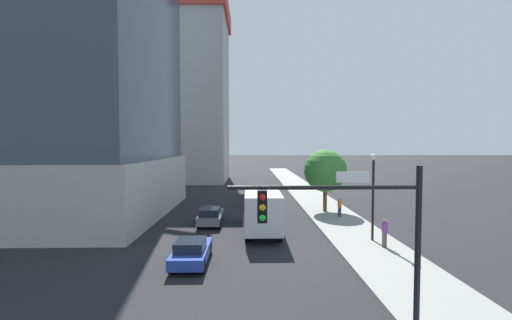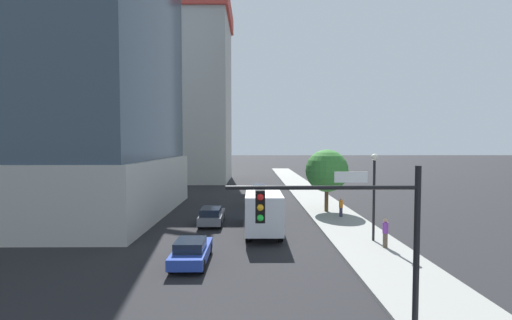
{
  "view_description": "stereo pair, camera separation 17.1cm",
  "coord_description": "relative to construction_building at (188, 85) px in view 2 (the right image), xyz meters",
  "views": [
    {
      "loc": [
        1.16,
        -8.44,
        6.39
      ],
      "look_at": [
        1.51,
        9.54,
        5.58
      ],
      "focal_mm": 23.35,
      "sensor_mm": 36.0,
      "label": 1
    },
    {
      "loc": [
        1.33,
        -8.45,
        6.39
      ],
      "look_at": [
        1.51,
        9.54,
        5.58
      ],
      "focal_mm": 23.35,
      "sensor_mm": 36.0,
      "label": 2
    }
  ],
  "objects": [
    {
      "name": "pedestrian_orange_shirt",
      "position": [
        19.27,
        -31.09,
        -16.0
      ],
      "size": [
        0.34,
        0.34,
        1.65
      ],
      "color": "#38334C",
      "rests_on": "sidewalk"
    },
    {
      "name": "car_gray",
      "position": [
        8.28,
        -33.21,
        -16.26
      ],
      "size": [
        1.79,
        4.29,
        1.46
      ],
      "color": "slate",
      "rests_on": "ground"
    },
    {
      "name": "pedestrian_purple_shirt",
      "position": [
        19.66,
        -39.81,
        -15.92
      ],
      "size": [
        0.34,
        0.34,
        1.78
      ],
      "color": "brown",
      "rests_on": "sidewalk"
    },
    {
      "name": "car_silver",
      "position": [
        12.33,
        -24.81,
        -16.33
      ],
      "size": [
        1.75,
        4.05,
        1.31
      ],
      "color": "#B7B7BC",
      "rests_on": "ground"
    },
    {
      "name": "construction_building",
      "position": [
        0.0,
        0.0,
        0.0
      ],
      "size": [
        15.55,
        15.02,
        38.33
      ],
      "color": "#B2AFA8",
      "rests_on": "ground"
    },
    {
      "name": "street_lamp",
      "position": [
        19.47,
        -38.33,
        -13.11
      ],
      "size": [
        0.44,
        0.44,
        5.68
      ],
      "color": "black",
      "rests_on": "sidewalk"
    },
    {
      "name": "street_tree",
      "position": [
        18.54,
        -28.68,
        -13.02
      ],
      "size": [
        3.99,
        3.99,
        5.83
      ],
      "color": "brown",
      "rests_on": "sidewalk"
    },
    {
      "name": "car_blue",
      "position": [
        8.28,
        -42.1,
        -16.3
      ],
      "size": [
        1.78,
        4.06,
        1.38
      ],
      "color": "#233D9E",
      "rests_on": "ground"
    },
    {
      "name": "sidewalk",
      "position": [
        18.9,
        -31.3,
        -16.92
      ],
      "size": [
        4.45,
        120.0,
        0.15
      ],
      "primitive_type": "cube",
      "color": "gray",
      "rests_on": "ground"
    },
    {
      "name": "traffic_light_pole",
      "position": [
        14.68,
        -48.83,
        -13.07
      ],
      "size": [
        6.49,
        0.48,
        5.56
      ],
      "color": "black",
      "rests_on": "sidewalk"
    },
    {
      "name": "car_gold",
      "position": [
        12.33,
        -18.32,
        -16.25
      ],
      "size": [
        1.75,
        4.29,
        1.5
      ],
      "color": "#AD8938",
      "rests_on": "ground"
    },
    {
      "name": "box_truck",
      "position": [
        12.33,
        -35.6,
        -15.23
      ],
      "size": [
        2.46,
        7.88,
        3.11
      ],
      "color": "#1E4799",
      "rests_on": "ground"
    }
  ]
}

